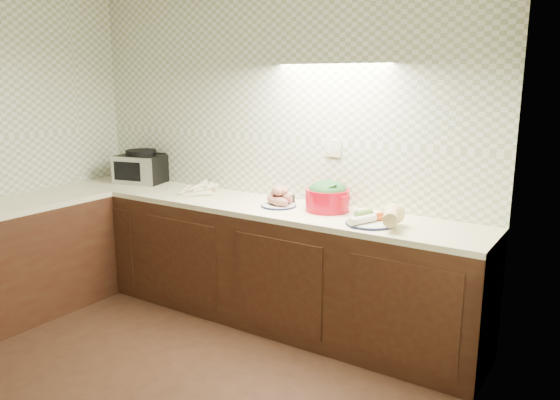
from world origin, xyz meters
The scene contains 8 objects.
room centered at (0.00, 0.00, 1.63)m, with size 3.60×3.60×2.60m.
counter centered at (-0.68, 0.68, 0.45)m, with size 3.60×3.60×0.90m.
toaster_oven centered at (-1.30, 1.63, 1.04)m, with size 0.48×0.41×0.30m.
parsnip_pile centered at (-0.54, 1.57, 0.93)m, with size 0.41×0.42×0.08m.
sweet_potato_plate centered at (0.26, 1.52, 0.96)m, with size 0.27×0.26×0.16m.
onion_bowl centered at (0.23, 1.63, 0.94)m, with size 0.15×0.15×0.11m.
dutch_oven centered at (0.62, 1.59, 1.01)m, with size 0.40×0.40×0.22m.
veg_plate centered at (1.10, 1.44, 0.95)m, with size 0.40×0.37×0.15m.
Camera 1 is at (2.40, -1.76, 1.83)m, focal length 35.00 mm.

